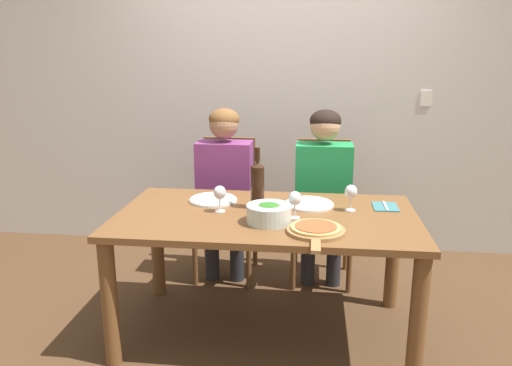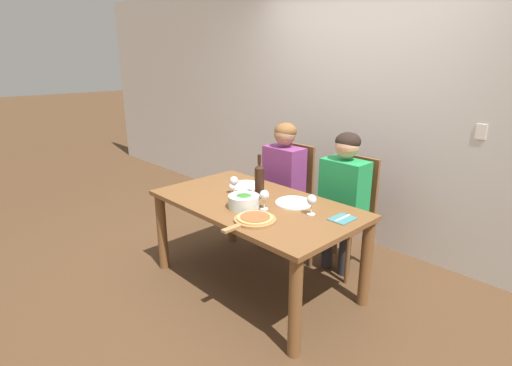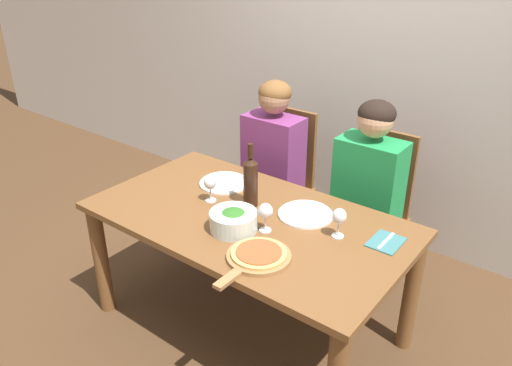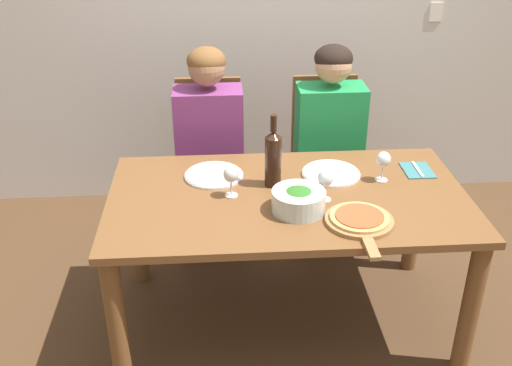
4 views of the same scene
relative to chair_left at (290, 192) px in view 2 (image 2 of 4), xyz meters
name	(u,v)px [view 2 (image 2 of 4)]	position (x,y,z in m)	size (l,w,h in m)	color
ground_plane	(256,284)	(0.36, -0.83, -0.52)	(40.00, 40.00, 0.00)	#4C331E
back_wall	(361,107)	(0.36, 0.59, 0.83)	(10.00, 0.06, 2.70)	silver
dining_table	(256,215)	(0.36, -0.83, 0.09)	(1.66, 0.92, 0.73)	brown
chair_left	(290,192)	(0.00, 0.00, 0.00)	(0.42, 0.42, 0.99)	brown
chair_right	(349,210)	(0.69, 0.00, 0.00)	(0.42, 0.42, 0.99)	brown
person_woman	(283,174)	(0.00, -0.12, 0.22)	(0.47, 0.51, 1.23)	#28282D
person_man	(343,190)	(0.69, -0.12, 0.22)	(0.47, 0.51, 1.23)	#28282D
wine_bottle	(259,180)	(0.30, -0.73, 0.35)	(0.08, 0.08, 0.35)	black
broccoli_bowl	(244,201)	(0.39, -0.97, 0.25)	(0.24, 0.24, 0.11)	silver
dinner_plate_left	(246,186)	(0.02, -0.62, 0.21)	(0.29, 0.29, 0.02)	white
dinner_plate_right	(294,203)	(0.60, -0.64, 0.21)	(0.29, 0.29, 0.02)	white
pizza_on_board	(254,219)	(0.63, -1.10, 0.22)	(0.29, 0.43, 0.04)	#9E7042
wine_glass_left	(234,182)	(0.10, -0.82, 0.31)	(0.07, 0.07, 0.15)	silver
wine_glass_right	(312,201)	(0.83, -0.72, 0.31)	(0.07, 0.07, 0.15)	silver
wine_glass_centre	(264,196)	(0.52, -0.89, 0.31)	(0.07, 0.07, 0.15)	silver
fork_on_napkin	(342,219)	(1.03, -0.63, 0.21)	(0.14, 0.18, 0.01)	#387075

